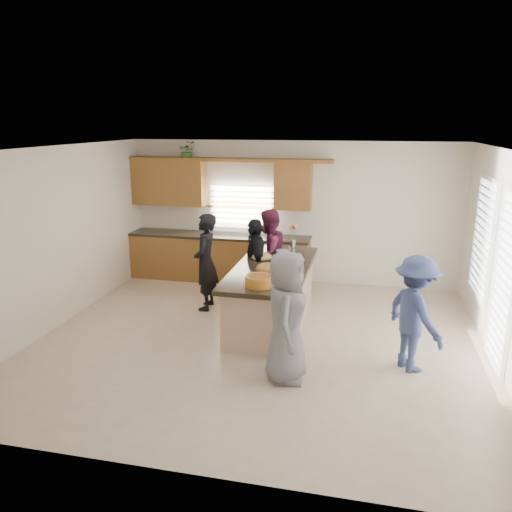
% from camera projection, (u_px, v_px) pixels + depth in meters
% --- Properties ---
extents(floor, '(6.50, 6.50, 0.00)m').
position_uv_depth(floor, '(259.00, 340.00, 7.45)').
color(floor, beige).
rests_on(floor, ground).
extents(room_shell, '(6.52, 6.02, 2.81)m').
position_uv_depth(room_shell, '(259.00, 215.00, 6.95)').
color(room_shell, silver).
rests_on(room_shell, ground).
extents(back_cabinetry, '(4.08, 0.66, 2.46)m').
position_uv_depth(back_cabinetry, '(217.00, 236.00, 10.09)').
color(back_cabinetry, '#99622C').
rests_on(back_cabinetry, ground).
extents(right_wall_glazing, '(0.06, 4.00, 2.25)m').
position_uv_depth(right_wall_glazing, '(506.00, 270.00, 6.29)').
color(right_wall_glazing, white).
rests_on(right_wall_glazing, ground).
extents(island, '(1.15, 2.70, 0.95)m').
position_uv_depth(island, '(272.00, 296.00, 7.98)').
color(island, tan).
rests_on(island, ground).
extents(platter_front, '(0.40, 0.40, 0.16)m').
position_uv_depth(platter_front, '(268.00, 269.00, 7.63)').
color(platter_front, black).
rests_on(platter_front, island).
extents(platter_mid, '(0.37, 0.37, 0.15)m').
position_uv_depth(platter_mid, '(288.00, 261.00, 8.07)').
color(platter_mid, black).
rests_on(platter_mid, island).
extents(platter_back, '(0.38, 0.38, 0.15)m').
position_uv_depth(platter_back, '(262.00, 257.00, 8.27)').
color(platter_back, black).
rests_on(platter_back, island).
extents(salad_bowl, '(0.40, 0.40, 0.15)m').
position_uv_depth(salad_bowl, '(259.00, 280.00, 6.89)').
color(salad_bowl, '#C57424').
rests_on(salad_bowl, island).
extents(clear_cup, '(0.07, 0.07, 0.10)m').
position_uv_depth(clear_cup, '(272.00, 285.00, 6.80)').
color(clear_cup, white).
rests_on(clear_cup, island).
extents(plate_stack, '(0.22, 0.22, 0.05)m').
position_uv_depth(plate_stack, '(282.00, 252.00, 8.63)').
color(plate_stack, '#BC93D6').
rests_on(plate_stack, island).
extents(flower_vase, '(0.14, 0.14, 0.41)m').
position_uv_depth(flower_vase, '(293.00, 236.00, 8.94)').
color(flower_vase, silver).
rests_on(flower_vase, island).
extents(potted_plant, '(0.42, 0.40, 0.38)m').
position_uv_depth(potted_plant, '(188.00, 151.00, 9.86)').
color(potted_plant, '#396B2A').
rests_on(potted_plant, back_cabinetry).
extents(woman_left_back, '(0.46, 0.65, 1.67)m').
position_uv_depth(woman_left_back, '(206.00, 262.00, 8.50)').
color(woman_left_back, black).
rests_on(woman_left_back, ground).
extents(woman_left_mid, '(0.92, 1.00, 1.67)m').
position_uv_depth(woman_left_mid, '(268.00, 255.00, 8.96)').
color(woman_left_mid, maroon).
rests_on(woman_left_mid, ground).
extents(woman_left_front, '(0.68, 1.01, 1.60)m').
position_uv_depth(woman_left_front, '(255.00, 265.00, 8.48)').
color(woman_left_front, black).
rests_on(woman_left_front, ground).
extents(woman_right_back, '(1.02, 1.15, 1.54)m').
position_uv_depth(woman_right_back, '(415.00, 314.00, 6.40)').
color(woman_right_back, navy).
rests_on(woman_right_back, ground).
extents(woman_right_front, '(0.58, 0.85, 1.67)m').
position_uv_depth(woman_right_front, '(287.00, 317.00, 6.13)').
color(woman_right_front, slate).
rests_on(woman_right_front, ground).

